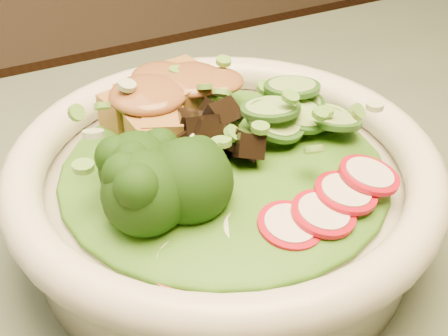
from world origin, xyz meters
name	(u,v)px	position (x,y,z in m)	size (l,w,h in m)	color
salad_bowl	(224,192)	(0.10, 0.06, 0.79)	(0.31, 0.31, 0.08)	silver
lettuce_bed	(224,167)	(0.10, 0.06, 0.82)	(0.23, 0.23, 0.03)	#1C5812
broccoli_florets	(136,184)	(0.03, 0.04, 0.84)	(0.09, 0.08, 0.05)	black
radish_slices	(301,215)	(0.11, -0.02, 0.82)	(0.13, 0.05, 0.02)	#A40C1D
cucumber_slices	(305,117)	(0.17, 0.07, 0.83)	(0.08, 0.08, 0.04)	#8CAC60
mushroom_heap	(212,138)	(0.09, 0.07, 0.83)	(0.08, 0.08, 0.05)	black
tofu_cubes	(170,107)	(0.08, 0.13, 0.83)	(0.10, 0.07, 0.04)	#A16835
peanut_sauce	(169,89)	(0.08, 0.13, 0.85)	(0.08, 0.06, 0.02)	brown
scallion_garnish	(224,133)	(0.10, 0.06, 0.85)	(0.22, 0.22, 0.03)	#5C9936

